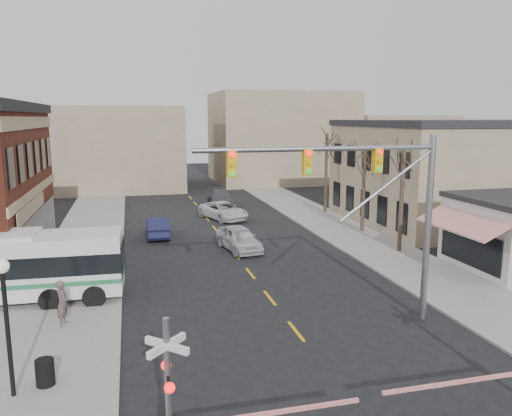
{
  "coord_description": "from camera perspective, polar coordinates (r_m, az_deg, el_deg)",
  "views": [
    {
      "loc": [
        -6.36,
        -16.32,
        8.69
      ],
      "look_at": [
        0.69,
        11.42,
        3.5
      ],
      "focal_mm": 35.0,
      "sensor_mm": 36.0,
      "label": 1
    }
  ],
  "objects": [
    {
      "name": "car_a",
      "position": [
        33.18,
        -1.97,
        -3.47
      ],
      "size": [
        2.66,
        5.0,
        1.62
      ],
      "primitive_type": "imported",
      "rotation": [
        0.0,
        0.0,
        0.16
      ],
      "color": "silver",
      "rests_on": "ground"
    },
    {
      "name": "pedestrian_near",
      "position": [
        22.69,
        -21.23,
        -10.06
      ],
      "size": [
        0.62,
        0.79,
        1.92
      ],
      "primitive_type": "imported",
      "rotation": [
        0.0,
        0.0,
        1.32
      ],
      "color": "brown",
      "rests_on": "sidewalk_west"
    },
    {
      "name": "tan_building",
      "position": [
        46.3,
        23.66,
        3.93
      ],
      "size": [
        20.3,
        15.3,
        8.5
      ],
      "color": "gray",
      "rests_on": "ground"
    },
    {
      "name": "tree_east_c",
      "position": [
        46.01,
        8.01,
        3.98
      ],
      "size": [
        0.28,
        0.28,
        7.2
      ],
      "color": "#382B21",
      "rests_on": "sidewalk_east"
    },
    {
      "name": "sidewalk_east",
      "position": [
        40.56,
        9.11,
        -2.13
      ],
      "size": [
        5.0,
        60.0,
        0.12
      ],
      "primitive_type": "cube",
      "color": "gray",
      "rests_on": "ground"
    },
    {
      "name": "car_b",
      "position": [
        37.59,
        -11.2,
        -2.13
      ],
      "size": [
        1.62,
        4.52,
        1.48
      ],
      "primitive_type": "imported",
      "rotation": [
        0.0,
        0.0,
        3.13
      ],
      "color": "#1A1D42",
      "rests_on": "ground"
    },
    {
      "name": "traffic_signal_mast",
      "position": [
        20.78,
        12.89,
        1.87
      ],
      "size": [
        10.11,
        0.3,
        8.0
      ],
      "color": "gray",
      "rests_on": "ground"
    },
    {
      "name": "car_d",
      "position": [
        49.87,
        -4.09,
        1.15
      ],
      "size": [
        2.53,
        5.61,
        1.59
      ],
      "primitive_type": "imported",
      "rotation": [
        0.0,
        0.0,
        -0.05
      ],
      "color": "#49484E",
      "rests_on": "ground"
    },
    {
      "name": "rr_crossing_west",
      "position": [
        13.26,
        -8.01,
        -20.29
      ],
      "size": [
        5.6,
        1.36,
        4.0
      ],
      "color": "gray",
      "rests_on": "ground"
    },
    {
      "name": "car_c",
      "position": [
        43.34,
        -3.75,
        -0.31
      ],
      "size": [
        4.16,
        5.86,
        1.48
      ],
      "primitive_type": "imported",
      "rotation": [
        0.0,
        0.0,
        0.35
      ],
      "color": "silver",
      "rests_on": "ground"
    },
    {
      "name": "pedestrian_far",
      "position": [
        25.75,
        -21.7,
        -7.75
      ],
      "size": [
        1.07,
        1.14,
        1.85
      ],
      "primitive_type": "imported",
      "rotation": [
        0.0,
        0.0,
        1.02
      ],
      "color": "#2B2F4B",
      "rests_on": "sidewalk_west"
    },
    {
      "name": "tree_east_b",
      "position": [
        38.76,
        12.18,
        2.01
      ],
      "size": [
        0.28,
        0.28,
        6.3
      ],
      "color": "#382B21",
      "rests_on": "sidewalk_east"
    },
    {
      "name": "tree_east_a",
      "position": [
        33.37,
        16.3,
        0.91
      ],
      "size": [
        0.28,
        0.28,
        6.75
      ],
      "color": "#382B21",
      "rests_on": "sidewalk_east"
    },
    {
      "name": "ground",
      "position": [
        19.56,
        6.56,
        -16.18
      ],
      "size": [
        160.0,
        160.0,
        0.0
      ],
      "primitive_type": "plane",
      "color": "black",
      "rests_on": "ground"
    },
    {
      "name": "sidewalk_west",
      "position": [
        37.47,
        -18.71,
        -3.59
      ],
      "size": [
        5.0,
        60.0,
        0.12
      ],
      "primitive_type": "cube",
      "color": "gray",
      "rests_on": "ground"
    },
    {
      "name": "street_lamp",
      "position": [
        17.09,
        -26.78,
        -9.34
      ],
      "size": [
        0.44,
        0.44,
        4.43
      ],
      "color": "black",
      "rests_on": "sidewalk_west"
    },
    {
      "name": "trash_bin",
      "position": [
        18.35,
        -22.97,
        -16.9
      ],
      "size": [
        0.6,
        0.6,
        0.87
      ],
      "primitive_type": "cylinder",
      "color": "black",
      "rests_on": "sidewalk_west"
    }
  ]
}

